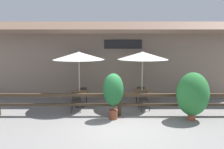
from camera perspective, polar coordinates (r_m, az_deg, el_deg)
The scene contains 14 objects.
ground_plane at distance 8.43m, azimuth 2.41°, elevation -12.93°, with size 60.00×60.00×0.00m, color slate.
building_facade at distance 12.01m, azimuth 1.73°, elevation 3.93°, with size 14.28×1.49×4.23m.
patio_railing at distance 9.22m, azimuth 2.19°, elevation -6.56°, with size 10.40×0.14×0.95m.
patio_umbrella_near at distance 10.32m, azimuth -8.47°, elevation 4.84°, with size 2.40×2.40×2.68m.
dining_table_near at distance 10.58m, azimuth -8.26°, elevation -5.19°, with size 0.80×0.80×0.78m.
chair_near_streetside at distance 9.98m, azimuth -9.14°, elevation -6.79°, with size 0.44×0.44×0.86m.
chair_near_wallside at distance 11.24m, azimuth -7.44°, elevation -5.08°, with size 0.49×0.49×0.86m.
patio_umbrella_middle at distance 10.48m, azimuth 8.20°, elevation 4.89°, with size 2.40×2.40×2.68m.
dining_table_middle at distance 10.73m, azimuth 8.01°, elevation -4.99°, with size 0.80×0.80×0.78m.
chair_middle_streetside at distance 10.16m, azimuth 8.56°, elevation -6.51°, with size 0.48×0.48×0.86m.
chair_middle_wallside at distance 11.36m, azimuth 7.62°, elevation -4.95°, with size 0.44×0.44×0.86m.
potted_plant_small_flowering at distance 9.17m, azimuth 20.52°, elevation -4.90°, with size 1.26×1.13×1.92m.
potted_plant_tall_tropical at distance 8.69m, azimuth 0.52°, elevation -4.36°, with size 0.83×0.75×1.86m.
potted_plant_corner_fern at distance 12.51m, azimuth 21.37°, elevation -3.62°, with size 0.68×0.61×1.11m.
Camera 1 is at (-0.32, -7.87, 3.00)m, focal length 35.00 mm.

